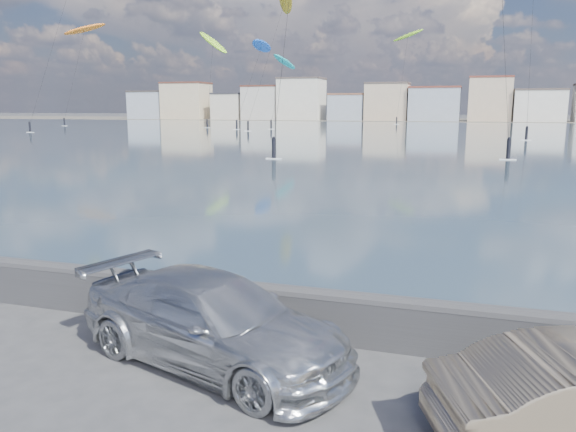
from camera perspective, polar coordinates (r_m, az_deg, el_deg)
name	(u,v)px	position (r m, az deg, el deg)	size (l,w,h in m)	color
ground	(156,389)	(9.83, -13.26, -16.74)	(700.00, 700.00, 0.00)	#333335
bay_water	(438,134)	(99.12, 15.00, 8.03)	(500.00, 177.00, 0.00)	#364B5F
far_shore_strip	(454,120)	(207.51, 16.48, 9.32)	(500.00, 60.00, 0.00)	#4C473D
seawall	(223,302)	(11.79, -6.63, -8.63)	(400.00, 0.36, 1.08)	#28282B
far_buildings	(458,102)	(193.44, 16.88, 11.00)	(240.79, 13.26, 14.60)	#9EA8B7
car_silver	(213,321)	(10.24, -7.59, -10.51)	(2.21, 5.44, 1.58)	silver
kitesurfer_4	(408,37)	(161.89, 12.07, 17.40)	(9.25, 10.17, 25.51)	#8CD826
kitesurfer_6	(262,47)	(123.64, -2.71, 16.78)	(4.73, 13.78, 18.80)	blue
kitesurfer_13	(284,63)	(131.85, -0.40, 15.27)	(4.85, 18.53, 16.53)	#19BFBF
kitesurfer_14	(213,43)	(135.29, -7.63, 17.00)	(9.51, 11.04, 22.12)	#8CD826
kitesurfer_17	(85,30)	(157.66, -19.96, 17.34)	(10.50, 14.34, 26.01)	orange
kitesurfer_18	(285,1)	(123.91, -0.29, 21.04)	(5.33, 20.62, 29.37)	#BF8C19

